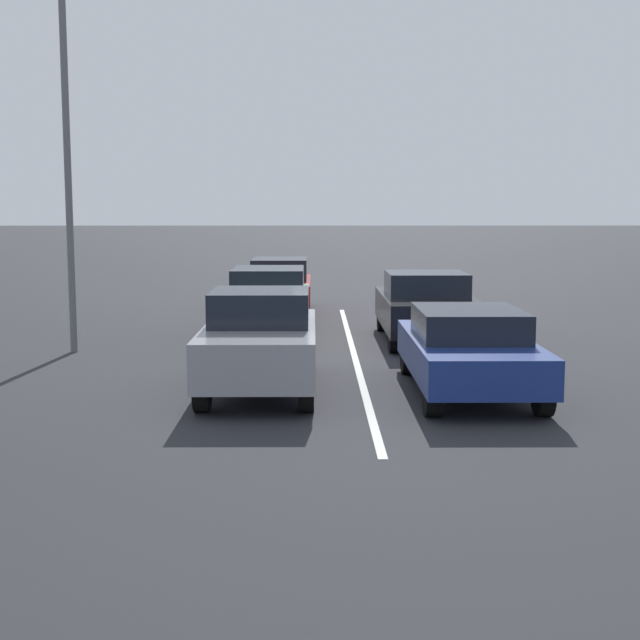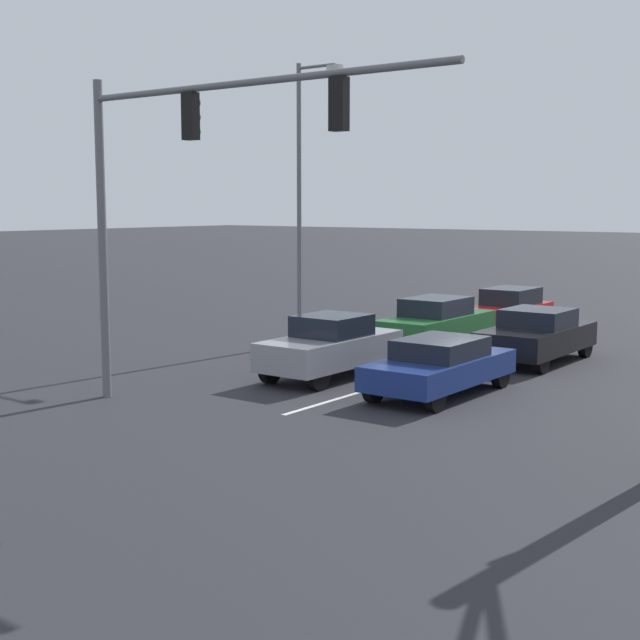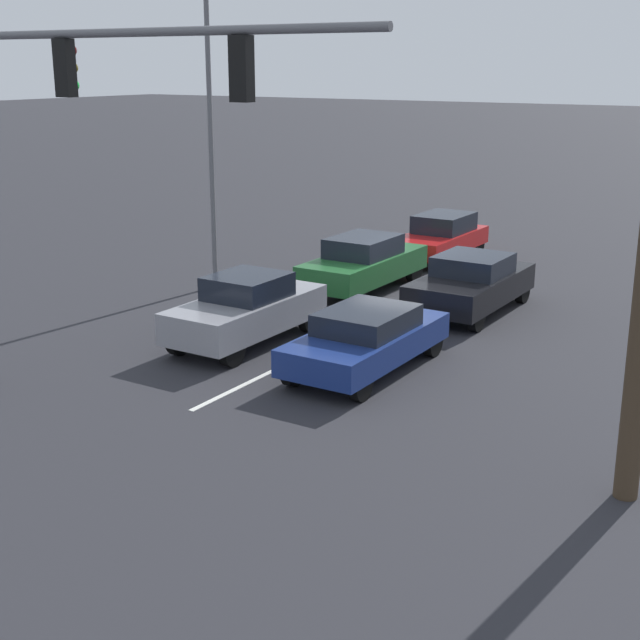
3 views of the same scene
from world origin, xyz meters
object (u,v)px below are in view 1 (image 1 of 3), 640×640
(car_red_midlane_third, at_px, (279,285))
(car_black_leftlane_second, at_px, (426,306))
(street_lamp_right_shoulder, at_px, (73,104))
(car_gray_midlane_front, at_px, (260,340))
(car_darkgreen_midlane_second, at_px, (269,302))
(car_navy_leftlane_front, at_px, (468,348))

(car_red_midlane_third, bearing_deg, car_black_leftlane_second, 121.78)
(car_red_midlane_third, bearing_deg, street_lamp_right_shoulder, 61.69)
(car_gray_midlane_front, height_order, street_lamp_right_shoulder, street_lamp_right_shoulder)
(car_darkgreen_midlane_second, bearing_deg, street_lamp_right_shoulder, 27.32)
(car_gray_midlane_front, xyz_separation_m, car_black_leftlane_second, (-3.32, -5.28, -0.05))
(car_red_midlane_third, relative_size, street_lamp_right_shoulder, 0.48)
(car_gray_midlane_front, bearing_deg, street_lamp_right_shoulder, -44.74)
(car_gray_midlane_front, height_order, car_black_leftlane_second, car_gray_midlane_front)
(car_darkgreen_midlane_second, bearing_deg, car_gray_midlane_front, 91.51)
(car_darkgreen_midlane_second, bearing_deg, car_red_midlane_third, -90.59)
(car_darkgreen_midlane_second, bearing_deg, car_navy_leftlane_front, 120.10)
(car_navy_leftlane_front, height_order, car_black_leftlane_second, car_black_leftlane_second)
(car_red_midlane_third, bearing_deg, car_gray_midlane_front, 90.53)
(car_darkgreen_midlane_second, xyz_separation_m, car_red_midlane_third, (-0.05, -5.06, -0.05))
(car_gray_midlane_front, bearing_deg, car_red_midlane_third, -89.47)
(car_black_leftlane_second, xyz_separation_m, car_darkgreen_midlane_second, (3.47, -0.46, 0.05))
(car_navy_leftlane_front, relative_size, car_darkgreen_midlane_second, 0.95)
(car_black_leftlane_second, relative_size, car_darkgreen_midlane_second, 0.94)
(car_darkgreen_midlane_second, height_order, street_lamp_right_shoulder, street_lamp_right_shoulder)
(car_navy_leftlane_front, distance_m, car_darkgreen_midlane_second, 6.88)
(car_gray_midlane_front, xyz_separation_m, car_darkgreen_midlane_second, (0.15, -5.74, 0.00))
(car_navy_leftlane_front, bearing_deg, car_black_leftlane_second, -90.27)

